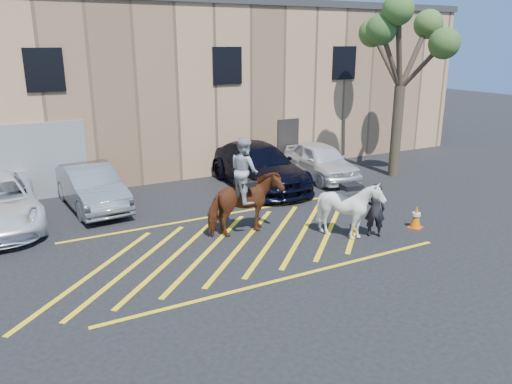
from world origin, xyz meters
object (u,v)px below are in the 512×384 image
car_white_suv (321,161)px  saddled_white (350,209)px  tree (404,38)px  traffic_cone (416,217)px  car_silver_sedan (91,187)px  handler (375,210)px  mounted_bay (245,196)px  car_blue_suv (258,166)px

car_white_suv → saddled_white: (-3.20, -5.97, 0.14)m
tree → saddled_white: bearing=-142.3°
car_white_suv → traffic_cone: car_white_suv is taller
car_silver_sedan → car_white_suv: car_white_suv is taller
car_white_suv → traffic_cone: (-0.87, -6.31, -0.38)m
handler → tree: size_ratio=0.22×
traffic_cone → car_silver_sedan: bearing=141.0°
mounted_bay → tree: size_ratio=0.40×
car_blue_suv → car_white_suv: bearing=-1.1°
handler → saddled_white: saddled_white is taller
handler → saddled_white: size_ratio=0.93×
car_silver_sedan → tree: (12.28, -1.67, 4.96)m
car_blue_suv → handler: (0.44, -6.34, -0.01)m
car_silver_sedan → traffic_cone: car_silver_sedan is taller
car_white_suv → mounted_bay: bearing=-137.4°
saddled_white → traffic_cone: (2.33, -0.35, -0.52)m
car_white_suv → tree: bearing=-15.3°
car_white_suv → traffic_cone: 6.39m
traffic_cone → tree: (3.87, 5.14, 5.33)m
car_blue_suv → traffic_cone: car_blue_suv is taller
mounted_bay → saddled_white: mounted_bay is taller
mounted_bay → saddled_white: (2.56, -1.71, -0.30)m
handler → car_silver_sedan: bearing=-13.3°
car_silver_sedan → handler: handler is taller
car_white_suv → mounted_bay: size_ratio=1.49×
car_blue_suv → tree: (5.90, -1.31, 4.86)m
mounted_bay → traffic_cone: size_ratio=4.00×
mounted_bay → handler: bearing=-30.6°
tree → car_blue_suv: bearing=167.5°
mounted_bay → traffic_cone: (4.89, -2.06, -0.81)m
saddled_white → traffic_cone: bearing=-8.5°
mounted_bay → tree: 10.32m
car_silver_sedan → handler: 9.56m
tree → car_white_suv: bearing=158.6°
car_silver_sedan → saddled_white: size_ratio=2.52×
car_blue_suv → traffic_cone: size_ratio=7.84×
car_silver_sedan → handler: (6.82, -6.70, 0.08)m
car_blue_suv → car_white_suv: car_blue_suv is taller
car_blue_suv → traffic_cone: (2.03, -6.45, -0.47)m
saddled_white → tree: bearing=37.7°
traffic_cone → tree: 8.35m
car_white_suv → traffic_cone: bearing=-91.7°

